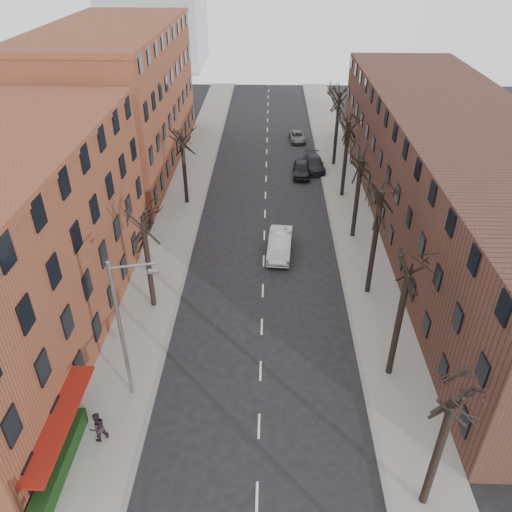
{
  "coord_description": "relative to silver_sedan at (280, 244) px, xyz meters",
  "views": [
    {
      "loc": [
        0.34,
        -9.34,
        21.92
      ],
      "look_at": [
        -0.46,
        18.48,
        4.0
      ],
      "focal_mm": 35.0,
      "sensor_mm": 36.0,
      "label": 1
    }
  ],
  "objects": [
    {
      "name": "sidewalk_left",
      "position": [
        -9.29,
        9.83,
        -0.78
      ],
      "size": [
        4.0,
        90.0,
        0.15
      ],
      "primitive_type": "cube",
      "color": "gray",
      "rests_on": "ground"
    },
    {
      "name": "sidewalk_right",
      "position": [
        6.71,
        9.83,
        -0.78
      ],
      "size": [
        4.0,
        90.0,
        0.15
      ],
      "primitive_type": "cube",
      "color": "gray",
      "rests_on": "ground"
    },
    {
      "name": "building_left_far",
      "position": [
        -17.29,
        18.83,
        6.14
      ],
      "size": [
        12.0,
        28.0,
        14.0
      ],
      "primitive_type": "cube",
      "color": "brown",
      "rests_on": "ground"
    },
    {
      "name": "building_right",
      "position": [
        14.71,
        4.83,
        4.14
      ],
      "size": [
        12.0,
        50.0,
        10.0
      ],
      "primitive_type": "cube",
      "color": "#492922",
      "rests_on": "ground"
    },
    {
      "name": "awning_left",
      "position": [
        -10.69,
        -19.17,
        -0.86
      ],
      "size": [
        1.2,
        7.0,
        0.15
      ],
      "primitive_type": "cube",
      "color": "maroon",
      "rests_on": "ground"
    },
    {
      "name": "hedge",
      "position": [
        -10.79,
        -20.17,
        -0.21
      ],
      "size": [
        0.8,
        6.0,
        1.0
      ],
      "primitive_type": "cube",
      "color": "#183713",
      "rests_on": "sidewalk_left"
    },
    {
      "name": "tree_right_a",
      "position": [
        6.31,
        -21.17,
        -0.86
      ],
      "size": [
        5.2,
        5.2,
        10.0
      ],
      "primitive_type": null,
      "color": "black",
      "rests_on": "ground"
    },
    {
      "name": "tree_right_b",
      "position": [
        6.31,
        -13.17,
        -0.86
      ],
      "size": [
        5.2,
        5.2,
        10.8
      ],
      "primitive_type": null,
      "color": "black",
      "rests_on": "ground"
    },
    {
      "name": "tree_right_c",
      "position": [
        6.31,
        -5.17,
        -0.86
      ],
      "size": [
        5.2,
        5.2,
        11.6
      ],
      "primitive_type": null,
      "color": "black",
      "rests_on": "ground"
    },
    {
      "name": "tree_right_d",
      "position": [
        6.31,
        2.83,
        -0.86
      ],
      "size": [
        5.2,
        5.2,
        10.0
      ],
      "primitive_type": null,
      "color": "black",
      "rests_on": "ground"
    },
    {
      "name": "tree_right_e",
      "position": [
        6.31,
        10.83,
        -0.86
      ],
      "size": [
        5.2,
        5.2,
        10.8
      ],
      "primitive_type": null,
      "color": "black",
      "rests_on": "ground"
    },
    {
      "name": "tree_right_f",
      "position": [
        6.31,
        18.83,
        -0.86
      ],
      "size": [
        5.2,
        5.2,
        11.6
      ],
      "primitive_type": null,
      "color": "black",
      "rests_on": "ground"
    },
    {
      "name": "tree_left_a",
      "position": [
        -8.89,
        -7.17,
        -0.86
      ],
      "size": [
        5.2,
        5.2,
        9.5
      ],
      "primitive_type": null,
      "color": "black",
      "rests_on": "ground"
    },
    {
      "name": "tree_left_b",
      "position": [
        -8.89,
        8.83,
        -0.86
      ],
      "size": [
        5.2,
        5.2,
        9.5
      ],
      "primitive_type": null,
      "color": "black",
      "rests_on": "ground"
    },
    {
      "name": "streetlight",
      "position": [
        -8.32,
        -15.17,
        4.15
      ],
      "size": [
        2.45,
        0.22,
        9.03
      ],
      "color": "slate",
      "rests_on": "ground"
    },
    {
      "name": "silver_sedan",
      "position": [
        0.0,
        0.0,
        0.0
      ],
      "size": [
        2.21,
        5.34,
        1.72
      ],
      "primitive_type": "imported",
      "rotation": [
        0.0,
        0.0,
        -0.08
      ],
      "color": "#B5B7BC",
      "rests_on": "ground"
    },
    {
      "name": "parked_car_near",
      "position": [
        2.51,
        15.82,
        -0.1
      ],
      "size": [
        1.94,
        4.53,
        1.52
      ],
      "primitive_type": "imported",
      "rotation": [
        0.0,
        0.0,
        -0.03
      ],
      "color": "black",
      "rests_on": "ground"
    },
    {
      "name": "parked_car_mid",
      "position": [
        4.01,
        17.5,
        -0.15
      ],
      "size": [
        2.36,
        5.04,
        1.42
      ],
      "primitive_type": "imported",
      "rotation": [
        0.0,
        0.0,
        0.08
      ],
      "color": "black",
      "rests_on": "ground"
    },
    {
      "name": "parked_car_far",
      "position": [
        2.52,
        26.64,
        -0.3
      ],
      "size": [
        2.14,
        4.14,
        1.12
      ],
      "primitive_type": "imported",
      "rotation": [
        0.0,
        0.0,
        0.07
      ],
      "color": "#5A5D61",
      "rests_on": "ground"
    },
    {
      "name": "pedestrian_b",
      "position": [
        -9.42,
        -18.28,
        0.2
      ],
      "size": [
        1.11,
        1.09,
        1.81
      ],
      "primitive_type": "imported",
      "rotation": [
        0.0,
        0.0,
        3.83
      ],
      "color": "black",
      "rests_on": "sidewalk_left"
    },
    {
      "name": "pedestrian_crossing",
      "position": [
        0.46,
        1.03,
        0.01
      ],
      "size": [
        0.68,
        1.09,
        1.73
      ],
      "primitive_type": "imported",
      "rotation": [
        0.0,
        0.0,
        1.85
      ],
      "color": "black",
      "rests_on": "ground"
    }
  ]
}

